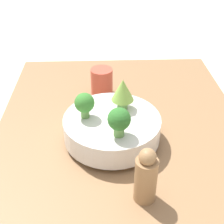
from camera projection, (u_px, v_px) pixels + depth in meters
name	position (u px, v px, depth m)	size (l,w,h in m)	color
ground_plane	(122.00, 141.00, 0.95)	(6.00, 6.00, 0.00)	beige
table	(122.00, 137.00, 0.94)	(1.00, 0.76, 0.03)	olive
bowl	(112.00, 128.00, 0.87)	(0.27, 0.27, 0.08)	silver
romanesco_piece_far	(123.00, 91.00, 0.86)	(0.06, 0.06, 0.09)	#609347
broccoli_floret_right	(119.00, 120.00, 0.77)	(0.06, 0.06, 0.08)	#609347
broccoli_floret_front	(85.00, 104.00, 0.83)	(0.05, 0.05, 0.07)	#609347
cup	(102.00, 81.00, 1.09)	(0.08, 0.08, 0.09)	#C64C38
pepper_mill	(146.00, 177.00, 0.69)	(0.05, 0.05, 0.15)	#997047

